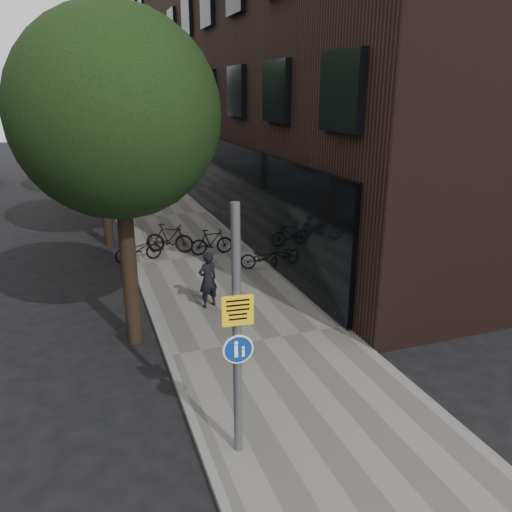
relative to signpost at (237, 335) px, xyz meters
name	(u,v)px	position (x,y,z in m)	size (l,w,h in m)	color
ground	(314,431)	(1.45, 0.12, -2.22)	(120.00, 120.00, 0.00)	black
sidewalk	(198,258)	(1.70, 10.12, -2.16)	(4.50, 60.00, 0.12)	slate
curb_edge	(134,265)	(-0.55, 10.12, -2.16)	(0.15, 60.00, 0.13)	slate
building_right_dark_brick	(285,31)	(9.95, 22.12, 6.78)	(12.00, 40.00, 18.00)	black
street_tree_near	(120,123)	(-1.08, 4.76, 2.89)	(4.40, 4.40, 7.50)	black
street_tree_mid	(99,110)	(-1.08, 13.26, 2.89)	(5.00, 5.00, 7.80)	black
street_tree_far	(90,104)	(-1.08, 22.26, 2.89)	(5.00, 5.00, 7.80)	black
signpost	(237,335)	(0.00, 0.00, 0.00)	(0.48, 0.14, 4.16)	#595B5E
pedestrian	(208,280)	(0.98, 5.77, -1.32)	(0.57, 0.38, 1.57)	black
parked_bike_facade_near	(263,258)	(3.45, 8.10, -1.70)	(0.53, 1.53, 0.80)	black
parked_bike_facade_far	(212,242)	(2.25, 10.22, -1.63)	(0.44, 1.56, 0.94)	black
parked_bike_curb_near	(138,249)	(-0.35, 10.32, -1.67)	(0.58, 1.65, 0.87)	black
parked_bike_curb_far	(170,238)	(0.87, 10.98, -1.57)	(0.50, 1.78, 1.07)	black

